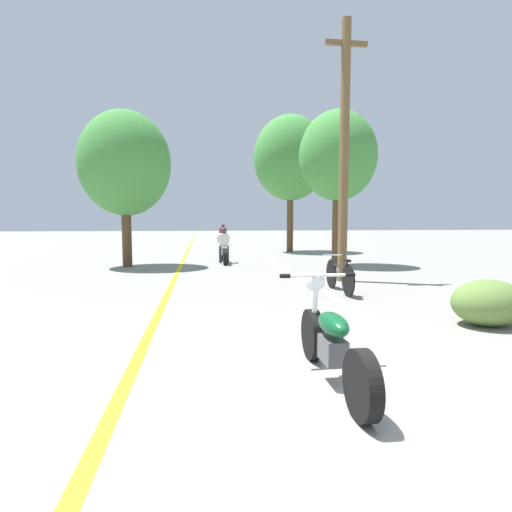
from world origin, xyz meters
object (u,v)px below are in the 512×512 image
(roadside_tree_right_far, at_px, (290,158))
(motorcycle_foreground, at_px, (331,340))
(motorcycle_rider_lead, at_px, (224,249))
(utility_pole, at_px, (344,150))
(bicycle_parked, at_px, (339,276))
(roadside_tree_left, at_px, (125,164))
(motorcycle_rider_far, at_px, (223,237))
(roadside_tree_right_near, at_px, (338,157))

(roadside_tree_right_far, relative_size, motorcycle_foreground, 3.40)
(motorcycle_foreground, bearing_deg, motorcycle_rider_lead, 92.16)
(roadside_tree_right_far, bearing_deg, utility_pole, -94.59)
(roadside_tree_right_far, distance_m, bicycle_parked, 12.23)
(roadside_tree_left, xyz_separation_m, motorcycle_rider_far, (3.91, 11.64, -2.97))
(roadside_tree_right_near, height_order, bicycle_parked, roadside_tree_right_near)
(utility_pole, bearing_deg, motorcycle_rider_lead, 119.81)
(roadside_tree_right_far, xyz_separation_m, motorcycle_rider_lead, (-3.61, -4.84, -4.17))
(motorcycle_rider_lead, bearing_deg, roadside_tree_left, -166.41)
(bicycle_parked, bearing_deg, motorcycle_rider_lead, 108.60)
(motorcycle_rider_lead, height_order, bicycle_parked, motorcycle_rider_lead)
(roadside_tree_right_near, xyz_separation_m, roadside_tree_left, (-7.22, 0.67, -0.29))
(roadside_tree_left, distance_m, bicycle_parked, 8.55)
(roadside_tree_left, relative_size, motorcycle_rider_far, 2.69)
(roadside_tree_left, relative_size, motorcycle_rider_lead, 2.50)
(bicycle_parked, bearing_deg, roadside_tree_right_near, 71.66)
(utility_pole, height_order, roadside_tree_right_far, roadside_tree_right_far)
(roadside_tree_left, distance_m, motorcycle_foreground, 11.52)
(motorcycle_rider_far, xyz_separation_m, bicycle_parked, (1.64, -17.35, -0.15))
(motorcycle_rider_lead, xyz_separation_m, motorcycle_rider_far, (0.55, 10.83, 0.02))
(roadside_tree_right_near, distance_m, motorcycle_foreground, 10.88)
(motorcycle_rider_lead, bearing_deg, roadside_tree_right_far, 53.29)
(utility_pole, bearing_deg, motorcycle_rider_far, 98.21)
(roadside_tree_left, distance_m, motorcycle_rider_lead, 4.56)
(roadside_tree_right_near, relative_size, motorcycle_rider_far, 2.73)
(motorcycle_foreground, bearing_deg, motorcycle_rider_far, 89.67)
(motorcycle_rider_lead, relative_size, bicycle_parked, 1.19)
(roadside_tree_left, xyz_separation_m, motorcycle_foreground, (3.78, -10.44, -3.07))
(utility_pole, xyz_separation_m, roadside_tree_right_near, (1.04, 3.45, 0.38))
(roadside_tree_right_near, bearing_deg, motorcycle_rider_far, 105.05)
(utility_pole, relative_size, motorcycle_foreground, 3.30)
(motorcycle_rider_far, bearing_deg, roadside_tree_right_near, -74.95)
(utility_pole, height_order, motorcycle_foreground, utility_pole)
(roadside_tree_right_far, height_order, motorcycle_foreground, roadside_tree_right_far)
(roadside_tree_left, bearing_deg, bicycle_parked, -45.79)
(roadside_tree_left, bearing_deg, roadside_tree_right_far, 39.06)
(roadside_tree_right_far, distance_m, motorcycle_foreground, 16.95)
(roadside_tree_right_near, relative_size, bicycle_parked, 3.03)
(utility_pole, bearing_deg, roadside_tree_left, 146.32)
(roadside_tree_right_far, distance_m, motorcycle_rider_far, 7.90)
(roadside_tree_right_far, xyz_separation_m, motorcycle_rider_far, (-3.06, 5.98, -4.15))
(utility_pole, height_order, roadside_tree_right_near, utility_pole)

